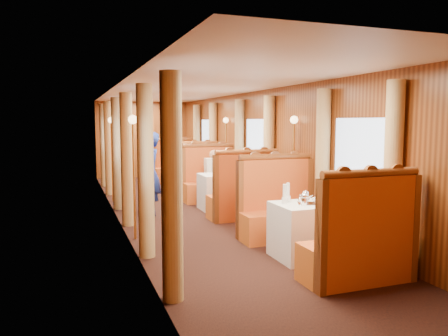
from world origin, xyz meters
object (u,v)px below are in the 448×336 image
banquette_mid_fwd (243,197)px  rose_vase_mid (227,166)px  table_near (313,230)px  banquette_far_fwd (193,176)px  table_mid (225,191)px  rose_vase_far (185,154)px  banquette_near_aft (279,212)px  banquette_near_fwd (359,247)px  banquette_mid_aft (210,183)px  passenger (214,171)px  tea_tray (311,204)px  teapot_right (317,200)px  banquette_far_aft (175,168)px  fruit_plate (336,202)px  table_far (184,173)px  steward (150,174)px  teapot_back (305,198)px  teapot_left (304,201)px

banquette_mid_fwd → rose_vase_mid: (0.04, 1.00, 0.50)m
table_near → banquette_far_fwd: banquette_far_fwd is taller
table_mid → rose_vase_far: size_ratio=2.92×
banquette_near_aft → rose_vase_far: bearing=89.7°
banquette_near_fwd → banquette_near_aft: (0.00, 2.03, 0.00)m
banquette_mid_aft → passenger: (-0.00, -0.29, 0.32)m
table_near → tea_tray: bearing=-138.8°
banquette_near_aft → banquette_mid_fwd: 1.47m
table_mid → teapot_right: bearing=-89.8°
banquette_mid_aft → teapot_right: (0.01, -4.60, 0.38)m
banquette_far_aft → fruit_plate: size_ratio=6.04×
table_mid → banquette_near_fwd: bearing=-90.0°
table_near → table_far: (0.00, 7.00, 0.00)m
banquette_far_fwd → banquette_near_fwd: bearing=-90.0°
table_near → fruit_plate: fruit_plate is taller
banquette_far_fwd → passenger: 1.79m
passenger → banquette_near_aft: bearing=-90.0°
steward → rose_vase_mid: bearing=94.2°
banquette_mid_fwd → teapot_back: bearing=-92.2°
tea_tray → rose_vase_far: 7.05m
banquette_mid_aft → rose_vase_mid: bearing=-87.8°
fruit_plate → steward: (-1.88, 3.57, 0.05)m
banquette_far_aft → steward: 4.85m
table_far → passenger: passenger is taller
banquette_far_fwd → teapot_left: size_ratio=8.50×
teapot_left → teapot_back: (0.11, 0.16, -0.00)m
banquette_near_fwd → rose_vase_far: bearing=89.8°
rose_vase_mid → steward: steward is taller
banquette_mid_fwd → tea_tray: bearing=-91.8°
table_near → banquette_mid_aft: banquette_mid_aft is taller
banquette_far_fwd → rose_vase_mid: 2.55m
rose_vase_mid → table_mid: bearing=166.1°
rose_vase_far → steward: (-1.62, -3.53, -0.10)m
table_near → table_far: 7.00m
banquette_near_aft → rose_vase_mid: 2.53m
tea_tray → teapot_back: teapot_back is taller
tea_tray → teapot_right: 0.11m
teapot_back → passenger: passenger is taller
banquette_near_aft → teapot_right: bearing=-89.4°
banquette_mid_fwd → steward: size_ratio=0.81×
banquette_mid_fwd → rose_vase_far: (0.03, 4.49, 0.50)m
banquette_mid_fwd → table_far: bearing=90.0°
banquette_mid_aft → banquette_near_aft: bearing=-90.0°
rose_vase_mid → passenger: 0.76m
table_far → teapot_back: 6.97m
banquette_near_fwd → tea_tray: size_ratio=3.94×
banquette_near_aft → teapot_back: 1.05m
passenger → fruit_plate: bearing=-86.2°
banquette_far_aft → rose_vase_far: bearing=-88.2°
rose_vase_far → teapot_right: bearing=-90.2°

